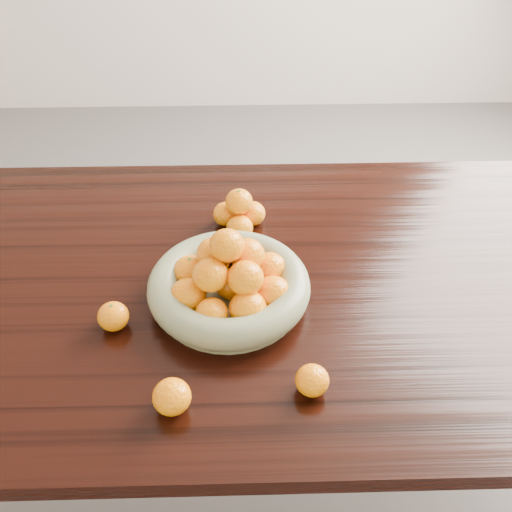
{
  "coord_description": "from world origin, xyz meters",
  "views": [
    {
      "loc": [
        -0.0,
        -0.97,
        1.63
      ],
      "look_at": [
        0.02,
        -0.02,
        0.83
      ],
      "focal_mm": 40.0,
      "sensor_mm": 36.0,
      "label": 1
    }
  ],
  "objects_px": {
    "fruit_bowl": "(229,283)",
    "loose_orange_0": "(113,316)",
    "orange_pyramid": "(239,214)",
    "dining_table": "(247,305)"
  },
  "relations": [
    {
      "from": "orange_pyramid",
      "to": "loose_orange_0",
      "type": "relative_size",
      "value": 2.06
    },
    {
      "from": "fruit_bowl",
      "to": "orange_pyramid",
      "type": "xyz_separation_m",
      "value": [
        0.02,
        0.26,
        -0.0
      ]
    },
    {
      "from": "dining_table",
      "to": "fruit_bowl",
      "type": "height_order",
      "value": "fruit_bowl"
    },
    {
      "from": "fruit_bowl",
      "to": "orange_pyramid",
      "type": "bearing_deg",
      "value": 85.14
    },
    {
      "from": "fruit_bowl",
      "to": "orange_pyramid",
      "type": "relative_size",
      "value": 2.64
    },
    {
      "from": "dining_table",
      "to": "loose_orange_0",
      "type": "bearing_deg",
      "value": -152.21
    },
    {
      "from": "dining_table",
      "to": "fruit_bowl",
      "type": "distance_m",
      "value": 0.16
    },
    {
      "from": "fruit_bowl",
      "to": "loose_orange_0",
      "type": "relative_size",
      "value": 5.42
    },
    {
      "from": "fruit_bowl",
      "to": "loose_orange_0",
      "type": "distance_m",
      "value": 0.25
    },
    {
      "from": "orange_pyramid",
      "to": "fruit_bowl",
      "type": "bearing_deg",
      "value": -94.86
    }
  ]
}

